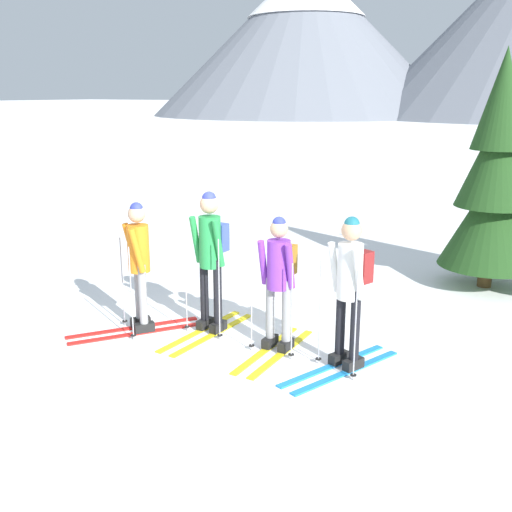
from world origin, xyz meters
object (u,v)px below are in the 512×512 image
object	(u,v)px
skier_in_green	(211,253)
skier_in_white	(350,284)
skier_in_orange	(138,262)
skier_in_purple	(279,277)
pine_tree_mid	(495,182)

from	to	relation	value
skier_in_green	skier_in_white	size ratio (longest dim) A/B	1.05
skier_in_orange	skier_in_white	size ratio (longest dim) A/B	0.97
skier_in_white	skier_in_orange	bearing A→B (deg)	-173.63
skier_in_purple	pine_tree_mid	bearing A→B (deg)	65.63
skier_in_purple	skier_in_white	bearing A→B (deg)	-3.55
skier_in_purple	pine_tree_mid	world-z (taller)	pine_tree_mid
skier_in_orange	skier_in_purple	world-z (taller)	skier_in_orange
skier_in_green	skier_in_purple	xyz separation A→B (m)	(1.04, -0.09, -0.13)
skier_in_white	pine_tree_mid	distance (m)	4.09
skier_in_orange	skier_in_purple	xyz separation A→B (m)	(1.86, 0.37, -0.01)
skier_in_green	skier_in_purple	distance (m)	1.05
skier_in_white	skier_in_green	bearing A→B (deg)	175.66
skier_in_orange	skier_in_white	distance (m)	2.80
skier_in_orange	skier_in_purple	bearing A→B (deg)	11.18
pine_tree_mid	skier_in_green	bearing A→B (deg)	-126.47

